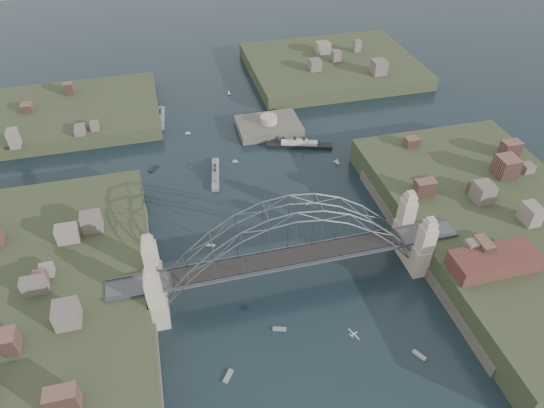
{
  "coord_description": "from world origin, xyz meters",
  "views": [
    {
      "loc": [
        -23.78,
        -75.65,
        90.61
      ],
      "look_at": [
        0.0,
        18.0,
        10.0
      ],
      "focal_mm": 32.08,
      "sensor_mm": 36.0,
      "label": 1
    }
  ],
  "objects_px": {
    "bridge": "(291,245)",
    "naval_cruiser_near": "(215,174)",
    "wharf_shed": "(494,261)",
    "naval_cruiser_far": "(161,117)",
    "ocean_liner": "(299,145)",
    "fort_island": "(269,131)"
  },
  "relations": [
    {
      "from": "bridge",
      "to": "naval_cruiser_near",
      "type": "relative_size",
      "value": 5.07
    },
    {
      "from": "wharf_shed",
      "to": "naval_cruiser_far",
      "type": "bearing_deg",
      "value": 124.2
    },
    {
      "from": "bridge",
      "to": "ocean_liner",
      "type": "height_order",
      "value": "bridge"
    },
    {
      "from": "fort_island",
      "to": "ocean_liner",
      "type": "distance_m",
      "value": 15.29
    },
    {
      "from": "wharf_shed",
      "to": "naval_cruiser_far",
      "type": "distance_m",
      "value": 122.3
    },
    {
      "from": "bridge",
      "to": "naval_cruiser_near",
      "type": "distance_m",
      "value": 49.97
    },
    {
      "from": "ocean_liner",
      "to": "wharf_shed",
      "type": "bearing_deg",
      "value": -70.71
    },
    {
      "from": "naval_cruiser_near",
      "to": "ocean_liner",
      "type": "relative_size",
      "value": 0.75
    },
    {
      "from": "fort_island",
      "to": "naval_cruiser_near",
      "type": "height_order",
      "value": "fort_island"
    },
    {
      "from": "bridge",
      "to": "naval_cruiser_near",
      "type": "bearing_deg",
      "value": 102.81
    },
    {
      "from": "naval_cruiser_far",
      "to": "ocean_liner",
      "type": "relative_size",
      "value": 0.72
    },
    {
      "from": "wharf_shed",
      "to": "ocean_liner",
      "type": "bearing_deg",
      "value": 109.29
    },
    {
      "from": "wharf_shed",
      "to": "ocean_liner",
      "type": "relative_size",
      "value": 0.9
    },
    {
      "from": "wharf_shed",
      "to": "naval_cruiser_near",
      "type": "xyz_separation_m",
      "value": [
        -54.78,
        61.41,
        -9.24
      ]
    },
    {
      "from": "bridge",
      "to": "naval_cruiser_far",
      "type": "relative_size",
      "value": 5.29
    },
    {
      "from": "naval_cruiser_near",
      "to": "wharf_shed",
      "type": "bearing_deg",
      "value": -48.27
    },
    {
      "from": "naval_cruiser_far",
      "to": "fort_island",
      "type": "bearing_deg",
      "value": -24.77
    },
    {
      "from": "naval_cruiser_near",
      "to": "fort_island",
      "type": "bearing_deg",
      "value": 44.76
    },
    {
      "from": "naval_cruiser_near",
      "to": "bridge",
      "type": "bearing_deg",
      "value": -77.19
    },
    {
      "from": "ocean_liner",
      "to": "fort_island",
      "type": "bearing_deg",
      "value": 118.58
    },
    {
      "from": "fort_island",
      "to": "ocean_liner",
      "type": "height_order",
      "value": "fort_island"
    },
    {
      "from": "bridge",
      "to": "naval_cruiser_far",
      "type": "distance_m",
      "value": 90.99
    }
  ]
}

